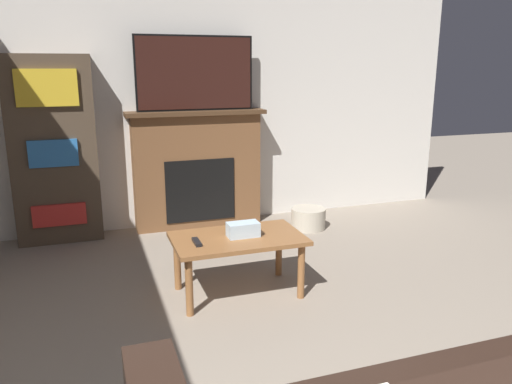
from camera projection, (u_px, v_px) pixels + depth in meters
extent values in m
cube|color=silver|center=(202.00, 90.00, 4.95)|extent=(5.52, 0.06, 2.70)
cube|color=brown|center=(197.00, 171.00, 4.98)|extent=(1.26, 0.22, 1.12)
cube|color=black|center=(201.00, 191.00, 4.92)|extent=(0.69, 0.01, 0.62)
cube|color=#4C331E|center=(196.00, 113.00, 4.82)|extent=(1.36, 0.28, 0.04)
cube|color=black|center=(195.00, 73.00, 4.73)|extent=(1.13, 0.03, 0.70)
cube|color=#331914|center=(195.00, 73.00, 4.72)|extent=(1.09, 0.01, 0.67)
cube|color=brown|center=(238.00, 238.00, 3.48)|extent=(0.91, 0.54, 0.03)
cylinder|color=brown|center=(189.00, 287.00, 3.22)|extent=(0.05, 0.05, 0.40)
cylinder|color=brown|center=(301.00, 271.00, 3.46)|extent=(0.05, 0.05, 0.40)
cylinder|color=brown|center=(177.00, 263.00, 3.60)|extent=(0.05, 0.05, 0.40)
cylinder|color=brown|center=(279.00, 250.00, 3.85)|extent=(0.05, 0.05, 0.40)
cube|color=silver|center=(243.00, 229.00, 3.47)|extent=(0.22, 0.12, 0.10)
cube|color=black|center=(197.00, 242.00, 3.34)|extent=(0.04, 0.15, 0.02)
cube|color=#4C3D2D|center=(54.00, 151.00, 4.48)|extent=(0.74, 0.26, 1.69)
cube|color=red|center=(60.00, 215.00, 4.49)|extent=(0.46, 0.03, 0.20)
cube|color=#2D70B7|center=(53.00, 153.00, 4.35)|extent=(0.41, 0.03, 0.24)
cube|color=gold|center=(47.00, 88.00, 4.21)|extent=(0.50, 0.03, 0.31)
cylinder|color=#BCB29E|center=(308.00, 218.00, 4.99)|extent=(0.34, 0.34, 0.21)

